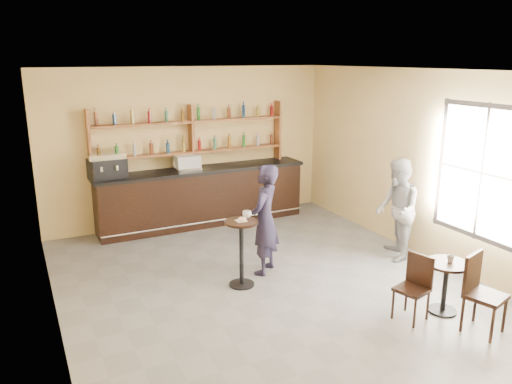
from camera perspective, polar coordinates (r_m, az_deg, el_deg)
name	(u,v)px	position (r m, az deg, el deg)	size (l,w,h in m)	color
floor	(267,284)	(7.82, 1.30, -10.45)	(7.00, 7.00, 0.00)	slate
ceiling	(269,71)	(7.05, 1.45, 13.71)	(7.00, 7.00, 0.00)	white
wall_back	(190,146)	(10.43, -7.59, 5.23)	(7.00, 7.00, 0.00)	#EFCE88
wall_front	(458,274)	(4.62, 22.10, -8.68)	(7.00, 7.00, 0.00)	#EFCE88
wall_left	(47,210)	(6.50, -22.81, -1.95)	(7.00, 7.00, 0.00)	#EFCE88
wall_right	(423,164)	(9.02, 18.54, 3.01)	(7.00, 7.00, 0.00)	#EFCE88
window_pane	(482,173)	(8.21, 24.39, 2.00)	(2.00, 2.00, 0.00)	white
window_frame	(481,173)	(8.21, 24.37, 2.00)	(0.04, 1.70, 2.10)	black
shelf_unit	(191,137)	(10.27, -7.39, 6.27)	(4.00, 0.26, 1.40)	brown
liquor_bottles	(191,128)	(10.25, -7.43, 7.21)	(3.68, 0.10, 1.00)	#8C5919
bar_counter	(202,196)	(10.37, -6.15, -0.50)	(4.38, 0.85, 1.19)	black
espresso_machine	(107,166)	(9.72, -16.66, 2.90)	(0.65, 0.42, 0.47)	black
pastry_case	(187,163)	(10.10, -7.89, 3.35)	(0.50, 0.40, 0.30)	silver
pedestal_table	(241,253)	(7.57, -1.67, -7.04)	(0.50, 0.50, 1.04)	black
napkin	(241,221)	(7.39, -1.70, -3.30)	(0.15, 0.15, 0.00)	white
donut	(242,219)	(7.37, -1.60, -3.13)	(0.13, 0.13, 0.04)	#DF9551
cup_pedestal	(247,214)	(7.51, -1.05, -2.56)	(0.13, 0.13, 0.11)	white
man_main	(265,220)	(7.91, 0.99, -3.18)	(0.65, 0.43, 1.78)	black
cafe_table	(445,287)	(7.34, 20.77, -10.15)	(0.57, 0.57, 0.73)	black
cup_cafe	(451,258)	(7.22, 21.35, -7.09)	(0.10, 0.10, 0.10)	white
chair_west	(412,289)	(6.98, 17.37, -10.51)	(0.38, 0.38, 0.88)	black
chair_south	(486,295)	(6.97, 24.79, -10.67)	(0.44, 0.44, 1.01)	black
patron_second	(397,210)	(8.80, 15.80, -1.95)	(0.85, 0.66, 1.75)	#A6A5AB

